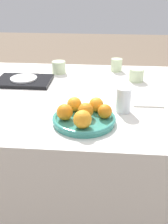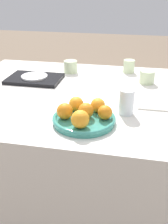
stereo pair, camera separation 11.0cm
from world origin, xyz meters
name	(u,v)px [view 1 (the left image)]	position (x,y,z in m)	size (l,w,h in m)	color
ground_plane	(79,197)	(0.00, 0.00, 0.00)	(12.00, 12.00, 0.00)	#7A6651
table	(79,151)	(0.00, 0.00, 0.38)	(1.47, 1.07, 0.75)	silver
fruit_platter	(84,119)	(0.06, -0.32, 0.77)	(0.27, 0.27, 0.03)	teal
orange_0	(86,111)	(0.07, -0.32, 0.81)	(0.07, 0.07, 0.07)	orange
orange_1	(82,119)	(0.06, -0.40, 0.81)	(0.07, 0.07, 0.07)	orange
orange_2	(65,112)	(-0.02, -0.34, 0.81)	(0.07, 0.07, 0.07)	orange
orange_3	(74,104)	(0.01, -0.26, 0.81)	(0.06, 0.06, 0.06)	orange
orange_4	(105,111)	(0.15, -0.31, 0.80)	(0.06, 0.06, 0.06)	orange
orange_5	(96,105)	(0.11, -0.25, 0.81)	(0.06, 0.06, 0.06)	orange
water_glass	(124,100)	(0.23, -0.20, 0.81)	(0.07, 0.07, 0.12)	silver
serving_tray	(24,81)	(-0.34, 0.14, 0.76)	(0.32, 0.22, 0.02)	black
side_plate	(24,78)	(-0.34, 0.14, 0.78)	(0.16, 0.16, 0.01)	white
cup_0	(136,75)	(0.33, 0.22, 0.79)	(0.09, 0.09, 0.07)	beige
cup_1	(59,67)	(-0.16, 0.33, 0.79)	(0.09, 0.09, 0.08)	beige
cup_2	(116,65)	(0.21, 0.41, 0.79)	(0.07, 0.07, 0.08)	beige
napkin	(147,102)	(0.36, -0.09, 0.76)	(0.15, 0.11, 0.01)	silver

